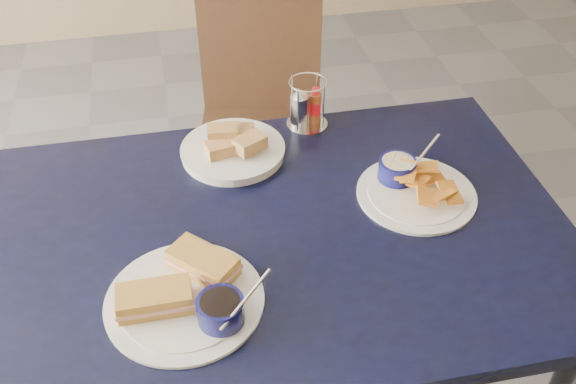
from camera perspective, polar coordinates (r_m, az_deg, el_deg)
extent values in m
cube|color=black|center=(1.43, -0.86, -3.94)|extent=(1.30, 0.87, 0.04)
cylinder|color=black|center=(1.96, -19.20, -7.03)|extent=(0.04, 0.04, 0.71)
cylinder|color=black|center=(2.06, 12.81, -2.58)|extent=(0.04, 0.04, 0.71)
cube|color=black|center=(2.25, -2.41, 4.95)|extent=(0.49, 0.47, 0.04)
cylinder|color=black|center=(2.25, -5.82, -2.56)|extent=(0.04, 0.04, 0.41)
cylinder|color=black|center=(2.29, 2.61, -1.40)|extent=(0.04, 0.04, 0.41)
cylinder|color=black|center=(2.49, -6.74, 2.32)|extent=(0.04, 0.04, 0.41)
cylinder|color=black|center=(2.53, 0.89, 3.30)|extent=(0.04, 0.04, 0.41)
cube|color=black|center=(2.27, -3.37, 12.44)|extent=(0.42, 0.12, 0.44)
cylinder|color=white|center=(1.29, -9.17, -9.49)|extent=(0.31, 0.31, 0.01)
cylinder|color=white|center=(1.28, -9.20, -9.33)|extent=(0.26, 0.26, 0.00)
cube|color=#BE9044|center=(1.26, -11.79, -9.28)|extent=(0.14, 0.07, 0.04)
cube|color=tan|center=(1.26, -11.76, -9.41)|extent=(0.15, 0.08, 0.01)
cube|color=#BE9044|center=(1.31, -7.57, -6.26)|extent=(0.15, 0.15, 0.04)
cube|color=tan|center=(1.31, -7.55, -6.39)|extent=(0.16, 0.16, 0.01)
cylinder|color=#0A0A37|center=(1.22, -5.99, -10.40)|extent=(0.09, 0.09, 0.05)
cylinder|color=black|center=(1.21, -6.05, -9.92)|extent=(0.08, 0.08, 0.01)
cylinder|color=silver|center=(1.18, -3.81, -9.50)|extent=(0.11, 0.07, 0.08)
cylinder|color=white|center=(1.53, 11.33, -0.17)|extent=(0.28, 0.28, 0.01)
cylinder|color=white|center=(1.52, 11.36, -0.01)|extent=(0.23, 0.23, 0.00)
cube|color=orange|center=(1.56, 12.48, 1.15)|extent=(0.07, 0.06, 0.02)
cube|color=orange|center=(1.53, 11.05, 0.75)|extent=(0.07, 0.08, 0.03)
cube|color=orange|center=(1.51, 14.13, -0.37)|extent=(0.05, 0.07, 0.03)
cube|color=orange|center=(1.53, 10.58, 1.22)|extent=(0.06, 0.07, 0.02)
cube|color=orange|center=(1.49, 13.32, -0.34)|extent=(0.08, 0.07, 0.02)
cube|color=orange|center=(1.47, 12.23, -0.58)|extent=(0.06, 0.08, 0.02)
cube|color=orange|center=(1.54, 11.99, 2.01)|extent=(0.08, 0.06, 0.02)
cube|color=orange|center=(1.52, 10.49, 1.65)|extent=(0.07, 0.08, 0.02)
cylinder|color=#0A0A37|center=(1.54, 9.67, 2.01)|extent=(0.09, 0.09, 0.05)
cylinder|color=beige|center=(1.53, 9.74, 2.48)|extent=(0.08, 0.08, 0.01)
cylinder|color=silver|center=(1.51, 11.70, 3.03)|extent=(0.11, 0.07, 0.08)
cylinder|color=white|center=(1.62, -4.91, 3.56)|extent=(0.26, 0.26, 0.02)
cylinder|color=white|center=(1.62, -4.93, 3.86)|extent=(0.21, 0.21, 0.00)
cube|color=tan|center=(1.59, -5.94, 3.86)|extent=(0.08, 0.06, 0.03)
cube|color=tan|center=(1.63, -4.43, 5.27)|extent=(0.09, 0.07, 0.03)
cube|color=tan|center=(1.58, -3.40, 4.32)|extent=(0.09, 0.08, 0.03)
cube|color=tan|center=(1.61, -5.81, 5.24)|extent=(0.08, 0.06, 0.03)
cylinder|color=silver|center=(1.73, 1.70, 6.07)|extent=(0.11, 0.11, 0.01)
cylinder|color=silver|center=(1.73, 2.60, 8.68)|extent=(0.01, 0.01, 0.13)
cylinder|color=silver|center=(1.71, 0.37, 8.45)|extent=(0.01, 0.01, 0.13)
cylinder|color=silver|center=(1.66, 0.86, 7.24)|extent=(0.01, 0.01, 0.13)
cylinder|color=silver|center=(1.67, 3.15, 7.48)|extent=(0.01, 0.01, 0.13)
torus|color=silver|center=(1.66, 1.79, 9.72)|extent=(0.10, 0.10, 0.00)
cylinder|color=silver|center=(1.70, 1.00, 7.25)|extent=(0.05, 0.05, 0.08)
cone|color=silver|center=(1.67, 1.02, 8.79)|extent=(0.04, 0.04, 0.02)
cylinder|color=brown|center=(1.71, 2.41, 7.50)|extent=(0.03, 0.03, 0.08)
cylinder|color=#A7090F|center=(1.71, 2.41, 7.50)|extent=(0.03, 0.03, 0.03)
cylinder|color=#A7090F|center=(1.69, 2.46, 8.97)|extent=(0.02, 0.02, 0.02)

